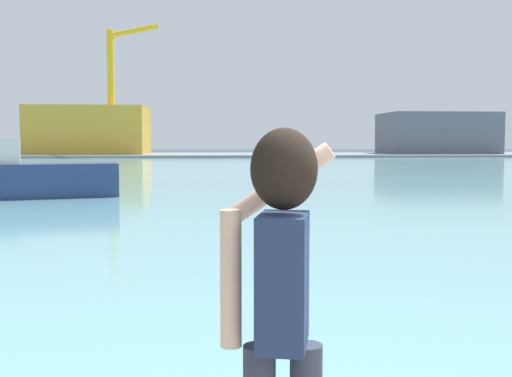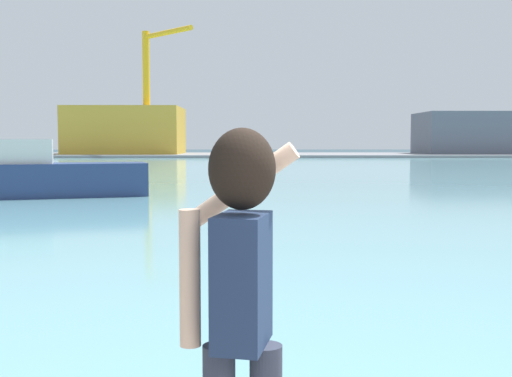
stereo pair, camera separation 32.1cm
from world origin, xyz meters
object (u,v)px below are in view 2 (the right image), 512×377
object	(u,v)px
warehouse_left	(126,131)
port_crane	(151,80)
person_photographer	(240,288)
boat_moored	(38,176)
warehouse_right	(474,133)

from	to	relation	value
warehouse_left	port_crane	bearing A→B (deg)	-46.78
person_photographer	boat_moored	xyz separation A→B (m)	(-8.70, 23.38, -0.84)
boat_moored	warehouse_left	xyz separation A→B (m)	(-9.76, 68.59, 2.92)
warehouse_right	port_crane	world-z (taller)	port_crane
warehouse_left	boat_moored	bearing A→B (deg)	-81.90
warehouse_right	port_crane	bearing A→B (deg)	-174.32
person_photographer	warehouse_right	world-z (taller)	warehouse_right
warehouse_right	boat_moored	bearing A→B (deg)	-121.85
port_crane	person_photographer	bearing A→B (deg)	-80.95
warehouse_left	person_photographer	bearing A→B (deg)	-78.65
warehouse_left	warehouse_right	world-z (taller)	warehouse_left
boat_moored	port_crane	xyz separation A→B (m)	(-5.18, 63.72, 9.97)
warehouse_right	port_crane	xyz separation A→B (m)	(-47.72, -4.75, 7.43)
port_crane	boat_moored	bearing A→B (deg)	-85.35
boat_moored	warehouse_left	bearing A→B (deg)	82.25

